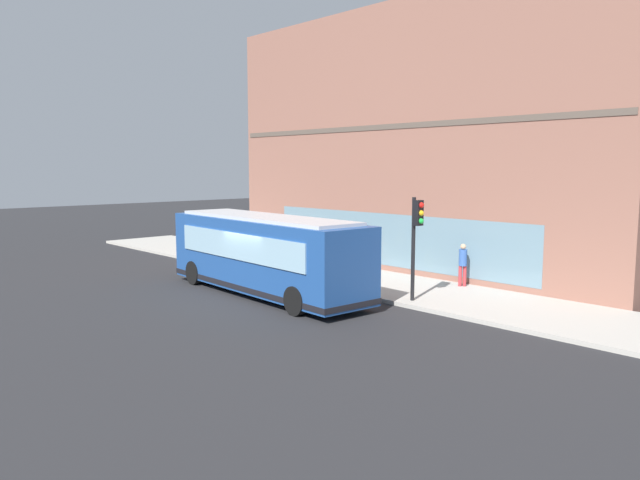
% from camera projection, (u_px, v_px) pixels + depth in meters
% --- Properties ---
extents(ground, '(120.00, 120.00, 0.00)m').
position_uv_depth(ground, '(263.00, 297.00, 22.89)').
color(ground, '#262628').
extents(sidewalk_curb, '(4.72, 40.00, 0.15)m').
position_uv_depth(sidewalk_curb, '(353.00, 279.00, 26.24)').
color(sidewalk_curb, '#B2ADA3').
rests_on(sidewalk_curb, ground).
extents(building_corner, '(8.47, 21.40, 12.25)m').
position_uv_depth(building_corner, '(445.00, 143.00, 29.96)').
color(building_corner, '#8C5B4C').
rests_on(building_corner, ground).
extents(city_bus_nearside, '(3.08, 10.16, 3.07)m').
position_uv_depth(city_bus_nearside, '(265.00, 255.00, 23.21)').
color(city_bus_nearside, '#1E478C').
rests_on(city_bus_nearside, ground).
extents(traffic_light_near_corner, '(0.32, 0.49, 3.72)m').
position_uv_depth(traffic_light_near_corner, '(416.00, 229.00, 21.28)').
color(traffic_light_near_corner, black).
rests_on(traffic_light_near_corner, sidewalk_curb).
extents(fire_hydrant, '(0.35, 0.35, 0.74)m').
position_uv_depth(fire_hydrant, '(359.00, 270.00, 25.83)').
color(fire_hydrant, yellow).
rests_on(fire_hydrant, sidewalk_curb).
extents(pedestrian_walking_along_curb, '(0.32, 0.32, 1.72)m').
position_uv_depth(pedestrian_walking_along_curb, '(463.00, 262.00, 24.13)').
color(pedestrian_walking_along_curb, '#B23338').
rests_on(pedestrian_walking_along_curb, sidewalk_curb).
extents(pedestrian_near_hydrant, '(0.32, 0.32, 1.55)m').
position_uv_depth(pedestrian_near_hydrant, '(288.00, 255.00, 26.89)').
color(pedestrian_near_hydrant, '#8C3F8C').
rests_on(pedestrian_near_hydrant, sidewalk_curb).
extents(pedestrian_near_building_entrance, '(0.32, 0.32, 1.78)m').
position_uv_depth(pedestrian_near_building_entrance, '(268.00, 238.00, 31.97)').
color(pedestrian_near_building_entrance, gold).
rests_on(pedestrian_near_building_entrance, sidewalk_curb).
extents(newspaper_vending_box, '(0.44, 0.43, 0.90)m').
position_uv_depth(newspaper_vending_box, '(314.00, 261.00, 27.88)').
color(newspaper_vending_box, '#BF3F19').
rests_on(newspaper_vending_box, sidewalk_curb).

